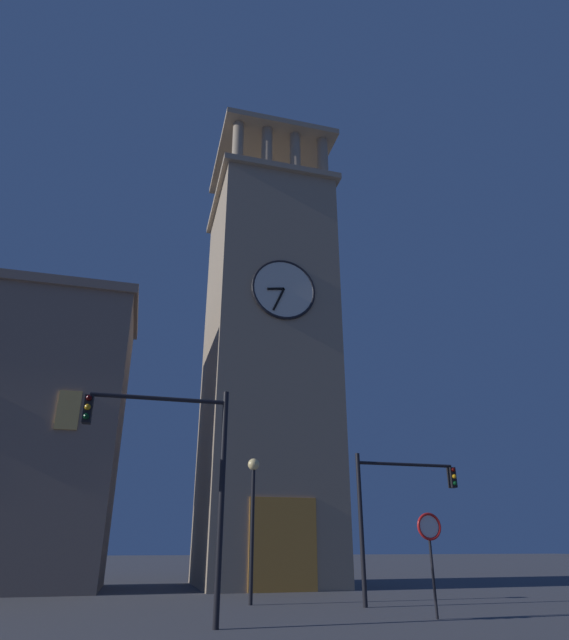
{
  "coord_description": "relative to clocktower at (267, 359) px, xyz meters",
  "views": [
    {
      "loc": [
        6.87,
        26.78,
        1.9
      ],
      "look_at": [
        -0.94,
        -2.46,
        14.88
      ],
      "focal_mm": 29.61,
      "sensor_mm": 36.0,
      "label": 1
    }
  ],
  "objects": [
    {
      "name": "ground_plane",
      "position": [
        -0.18,
        2.44,
        -12.18
      ],
      "size": [
        200.0,
        200.0,
        0.0
      ],
      "primitive_type": "plane",
      "color": "#4C4C51"
    },
    {
      "name": "clocktower",
      "position": [
        0.0,
        0.0,
        0.0
      ],
      "size": [
        7.41,
        8.51,
        29.96
      ],
      "color": "gray",
      "rests_on": "ground_plane"
    },
    {
      "name": "traffic_signal_near",
      "position": [
        5.7,
        14.36,
        -8.12
      ],
      "size": [
        3.91,
        0.41,
        6.02
      ],
      "color": "black",
      "rests_on": "ground_plane"
    },
    {
      "name": "traffic_signal_mid",
      "position": [
        -2.48,
        10.62,
        -8.71
      ],
      "size": [
        4.04,
        0.41,
        5.07
      ],
      "color": "black",
      "rests_on": "ground_plane"
    },
    {
      "name": "street_lamp",
      "position": [
        2.48,
        8.87,
        -8.69
      ],
      "size": [
        0.44,
        0.44,
        4.99
      ],
      "color": "black",
      "rests_on": "ground_plane"
    },
    {
      "name": "no_horn_sign",
      "position": [
        -1.82,
        14.05,
        -9.98
      ],
      "size": [
        0.78,
        0.14,
        2.82
      ],
      "color": "black",
      "rests_on": "ground_plane"
    }
  ]
}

